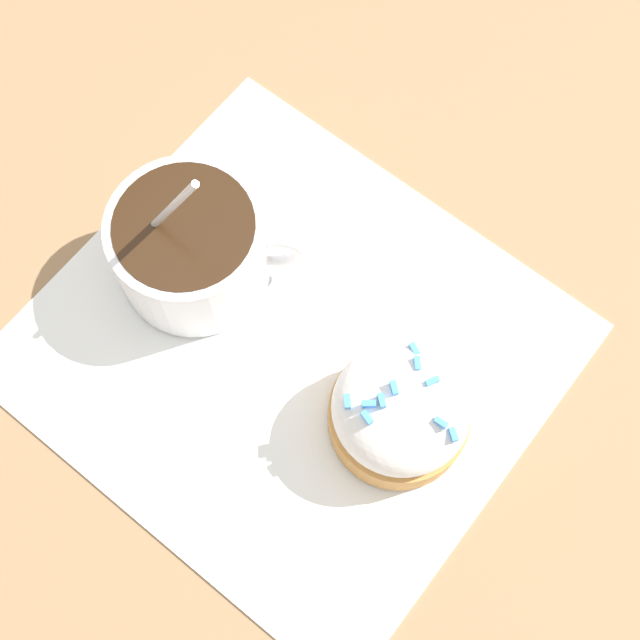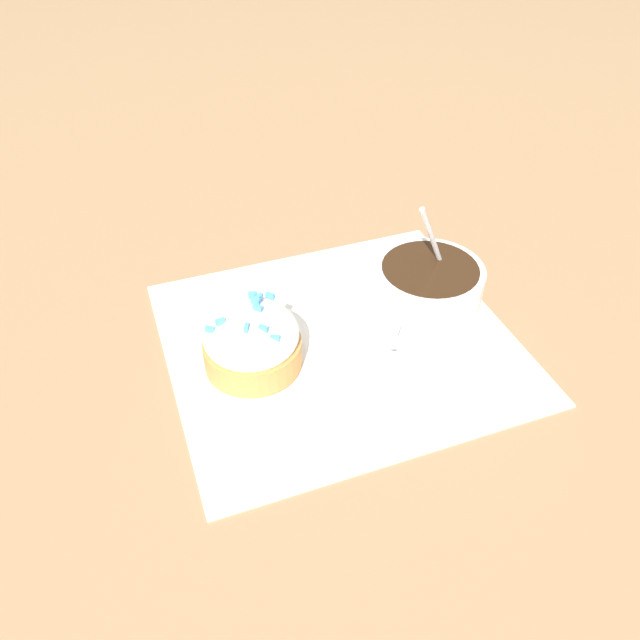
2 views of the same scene
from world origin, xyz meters
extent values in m
plane|color=#93704C|center=(0.00, 0.00, 0.00)|extent=(3.00, 3.00, 0.00)
cube|color=white|center=(0.00, 0.00, 0.00)|extent=(0.28, 0.26, 0.00)
cylinder|color=white|center=(0.07, -0.01, 0.03)|extent=(0.09, 0.09, 0.06)
cylinder|color=#331E0F|center=(0.07, -0.01, 0.05)|extent=(0.08, 0.08, 0.01)
torus|color=white|center=(0.03, -0.03, 0.03)|extent=(0.03, 0.03, 0.04)
ellipsoid|color=silver|center=(0.05, -0.02, 0.01)|extent=(0.03, 0.02, 0.01)
cylinder|color=silver|center=(0.08, 0.00, 0.07)|extent=(0.06, 0.02, 0.11)
cylinder|color=#C18442|center=(-0.07, 0.00, 0.01)|extent=(0.08, 0.08, 0.02)
ellipsoid|color=white|center=(-0.07, 0.00, 0.03)|extent=(0.07, 0.07, 0.04)
cube|color=#4C99EA|center=(-0.07, 0.01, 0.06)|extent=(0.01, 0.01, 0.00)
cube|color=#4C99EA|center=(-0.06, 0.01, 0.05)|extent=(0.01, 0.01, 0.00)
cube|color=#4C99EA|center=(-0.05, 0.02, 0.05)|extent=(0.01, 0.01, 0.00)
cube|color=#4C99EA|center=(-0.06, 0.02, 0.05)|extent=(0.01, 0.01, 0.00)
cube|color=#4C99EA|center=(-0.06, -0.03, 0.05)|extent=(0.01, 0.01, 0.00)
cube|color=#4C99EA|center=(-0.07, 0.00, 0.06)|extent=(0.01, 0.01, 0.00)
cube|color=#4C99EA|center=(-0.07, -0.02, 0.05)|extent=(0.01, 0.01, 0.00)
cube|color=#4C99EA|center=(-0.10, 0.00, 0.05)|extent=(0.01, 0.01, 0.00)
cube|color=#4C99EA|center=(-0.08, -0.01, 0.05)|extent=(0.01, 0.01, 0.00)
cube|color=#4C99EA|center=(-0.10, 0.00, 0.05)|extent=(0.01, 0.00, 0.00)
camera|label=1|loc=(-0.11, 0.12, 0.48)|focal=50.00mm
camera|label=2|loc=(-0.16, -0.34, 0.35)|focal=35.00mm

